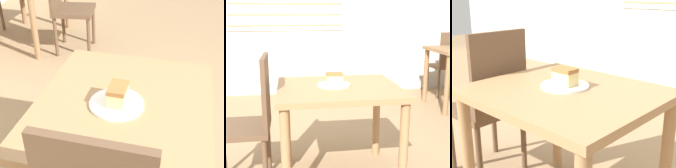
% 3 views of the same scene
% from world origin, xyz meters
% --- Properties ---
extents(dining_table_near, '(0.86, 0.75, 0.71)m').
position_xyz_m(dining_table_near, '(0.07, 0.48, 0.59)').
color(dining_table_near, '#9E754C').
rests_on(dining_table_near, ground_plane).
extents(chair_far_corner, '(0.45, 0.45, 0.94)m').
position_xyz_m(chair_far_corner, '(1.85, 1.45, 0.50)').
color(chair_far_corner, brown).
rests_on(chair_far_corner, ground_plane).
extents(plate, '(0.23, 0.23, 0.01)m').
position_xyz_m(plate, '(0.04, 0.50, 0.71)').
color(plate, white).
rests_on(plate, dining_table_near).
extents(cake_slice, '(0.11, 0.07, 0.08)m').
position_xyz_m(cake_slice, '(0.05, 0.50, 0.76)').
color(cake_slice, '#E0C67F').
rests_on(cake_slice, plate).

